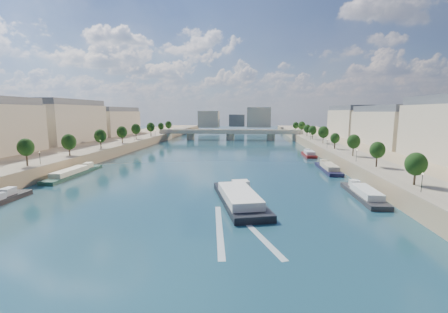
# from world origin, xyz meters

# --- Properties ---
(ground) EXTENTS (700.00, 700.00, 0.00)m
(ground) POSITION_xyz_m (0.00, 100.00, 0.00)
(ground) COLOR #0D2C3B
(ground) RESTS_ON ground
(quay_left) EXTENTS (44.00, 520.00, 5.00)m
(quay_left) POSITION_xyz_m (-72.00, 100.00, 2.50)
(quay_left) COLOR #9E8460
(quay_left) RESTS_ON ground
(quay_right) EXTENTS (44.00, 520.00, 5.00)m
(quay_right) POSITION_xyz_m (72.00, 100.00, 2.50)
(quay_right) COLOR #9E8460
(quay_right) RESTS_ON ground
(pave_left) EXTENTS (14.00, 520.00, 0.10)m
(pave_left) POSITION_xyz_m (-57.00, 100.00, 5.05)
(pave_left) COLOR gray
(pave_left) RESTS_ON quay_left
(pave_right) EXTENTS (14.00, 520.00, 0.10)m
(pave_right) POSITION_xyz_m (57.00, 100.00, 5.05)
(pave_right) COLOR gray
(pave_right) RESTS_ON quay_right
(trees_left) EXTENTS (4.80, 268.80, 8.26)m
(trees_left) POSITION_xyz_m (-55.00, 102.00, 10.48)
(trees_left) COLOR #382B1E
(trees_left) RESTS_ON ground
(trees_right) EXTENTS (4.80, 268.80, 8.26)m
(trees_right) POSITION_xyz_m (55.00, 110.00, 10.48)
(trees_right) COLOR #382B1E
(trees_right) RESTS_ON ground
(lamps_left) EXTENTS (0.36, 200.36, 4.28)m
(lamps_left) POSITION_xyz_m (-52.50, 90.00, 7.78)
(lamps_left) COLOR black
(lamps_left) RESTS_ON ground
(lamps_right) EXTENTS (0.36, 200.36, 4.28)m
(lamps_right) POSITION_xyz_m (52.50, 105.00, 7.78)
(lamps_right) COLOR black
(lamps_right) RESTS_ON ground
(buildings_left) EXTENTS (16.00, 226.00, 23.20)m
(buildings_left) POSITION_xyz_m (-85.00, 112.00, 16.45)
(buildings_left) COLOR #BDB291
(buildings_left) RESTS_ON ground
(buildings_right) EXTENTS (16.00, 226.00, 23.20)m
(buildings_right) POSITION_xyz_m (85.00, 112.00, 16.45)
(buildings_right) COLOR #BDB291
(buildings_right) RESTS_ON ground
(skyline) EXTENTS (79.00, 42.00, 22.00)m
(skyline) POSITION_xyz_m (3.19, 319.52, 14.66)
(skyline) COLOR #BDB291
(skyline) RESTS_ON ground
(bridge) EXTENTS (112.00, 12.00, 8.15)m
(bridge) POSITION_xyz_m (0.00, 215.92, 5.08)
(bridge) COLOR #C1B79E
(bridge) RESTS_ON ground
(tour_barge) EXTENTS (16.00, 31.53, 4.12)m
(tour_barge) POSITION_xyz_m (13.34, 50.27, 1.19)
(tour_barge) COLOR black
(tour_barge) RESTS_ON ground
(wake) EXTENTS (14.03, 25.93, 0.04)m
(wake) POSITION_xyz_m (13.34, 33.74, 0.02)
(wake) COLOR silver
(wake) RESTS_ON ground
(moored_barges_right) EXTENTS (5.00, 162.20, 3.60)m
(moored_barges_right) POSITION_xyz_m (45.50, 62.70, 0.84)
(moored_barges_right) COLOR black
(moored_barges_right) RESTS_ON ground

